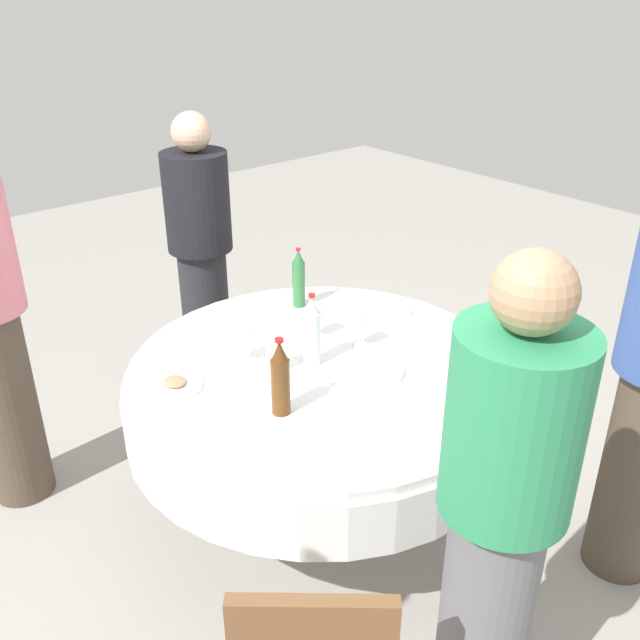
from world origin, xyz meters
The scene contains 15 objects.
ground_plane centered at (0.00, 0.00, 0.00)m, with size 10.00×10.00×0.00m, color gray.
dining_table centered at (0.00, 0.00, 0.60)m, with size 1.54×1.54×0.74m.
bottle_brown_east centered at (0.16, -0.31, 0.88)m, with size 0.07×0.07×0.29m.
bottle_clear_inner centered at (-0.03, -0.01, 0.88)m, with size 0.07×0.07×0.30m.
bottle_green_outer centered at (-0.48, 0.28, 0.87)m, with size 0.06×0.06×0.28m.
wine_glass_near centered at (-0.20, 0.14, 0.85)m, with size 0.07×0.07×0.15m.
wine_glass_north centered at (-0.01, 0.22, 0.85)m, with size 0.07×0.07×0.15m.
wine_glass_right centered at (-0.08, -0.16, 0.84)m, with size 0.07×0.07×0.15m.
wine_glass_west centered at (-0.23, -0.20, 0.84)m, with size 0.07×0.07×0.14m.
plate_rear centered at (-0.22, -0.52, 0.75)m, with size 0.20×0.20×0.04m.
plate_front centered at (0.17, 0.12, 0.75)m, with size 0.25×0.25×0.02m.
plate_mid centered at (-0.17, 0.54, 0.75)m, with size 0.23×0.23×0.02m.
spoon_inner centered at (0.36, -0.22, 0.74)m, with size 0.18×0.02×0.01m, color silver.
person_east centered at (1.05, -0.27, 0.84)m, with size 0.34×0.34×1.60m.
person_near centered at (-1.25, 0.23, 0.79)m, with size 0.34×0.34×1.52m.
Camera 1 is at (1.81, -1.53, 2.14)m, focal length 39.21 mm.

